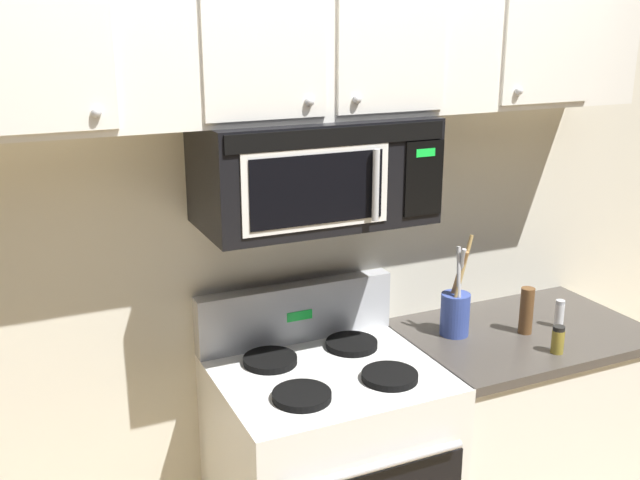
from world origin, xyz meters
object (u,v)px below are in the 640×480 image
utensil_crock_blue (455,309)px  spice_jar (558,340)px  stove_range (328,480)px  salt_shaker (559,314)px  pepper_mill (526,311)px  over_range_microwave (314,171)px

utensil_crock_blue → spice_jar: utensil_crock_blue is taller
stove_range → salt_shaker: size_ratio=10.16×
stove_range → salt_shaker: bearing=-2.0°
pepper_mill → spice_jar: (-0.01, -0.19, -0.04)m
spice_jar → pepper_mill: bearing=86.7°
stove_range → utensil_crock_blue: (0.57, 0.07, 0.53)m
utensil_crock_blue → spice_jar: bearing=-50.1°
over_range_microwave → utensil_crock_blue: 0.81m
stove_range → pepper_mill: stove_range is taller
stove_range → spice_jar: stove_range is taller
spice_jar → stove_range: bearing=165.1°
utensil_crock_blue → pepper_mill: size_ratio=2.18×
pepper_mill → over_range_microwave: bearing=170.2°
stove_range → utensil_crock_blue: 0.78m
utensil_crock_blue → salt_shaker: bearing=-14.9°
utensil_crock_blue → pepper_mill: (0.25, -0.10, -0.01)m
stove_range → pepper_mill: size_ratio=6.16×
utensil_crock_blue → spice_jar: (0.24, -0.29, -0.05)m
stove_range → spice_jar: size_ratio=10.88×
salt_shaker → spice_jar: (-0.17, -0.18, -0.00)m
utensil_crock_blue → salt_shaker: 0.43m
utensil_crock_blue → pepper_mill: bearing=-21.6°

